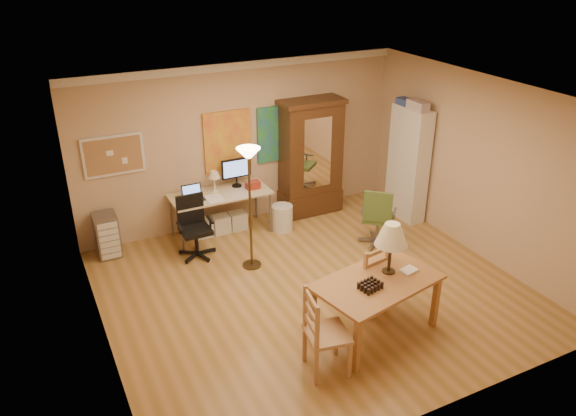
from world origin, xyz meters
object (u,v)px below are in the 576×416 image
dining_table (382,267)px  armoire (311,165)px  office_chair_green (377,229)px  computer_desk (222,208)px  bookshelf (408,164)px  office_chair_black (196,240)px

dining_table → armoire: bearing=75.7°
dining_table → office_chair_green: bearing=55.9°
computer_desk → armoire: (1.68, 0.08, 0.44)m
computer_desk → office_chair_green: size_ratio=1.63×
bookshelf → office_chair_black: bearing=175.4°
office_chair_black → bookshelf: size_ratio=0.49×
computer_desk → office_chair_green: 2.52m
bookshelf → office_chair_green: bearing=-147.6°
computer_desk → office_chair_black: 0.83m
computer_desk → bookshelf: size_ratio=0.82×
bookshelf → armoire: bearing=147.0°
office_chair_black → bookshelf: (3.69, -0.30, 0.71)m
dining_table → computer_desk: (-0.83, 3.26, -0.44)m
office_chair_black → armoire: armoire is taller
office_chair_green → armoire: armoire is taller
office_chair_black → armoire: bearing=14.6°
armoire → bookshelf: size_ratio=1.04×
office_chair_green → armoire: 1.71m
armoire → bookshelf: 1.65m
computer_desk → office_chair_black: size_ratio=1.68×
dining_table → office_chair_black: dining_table is taller
bookshelf → dining_table: bearing=-132.5°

